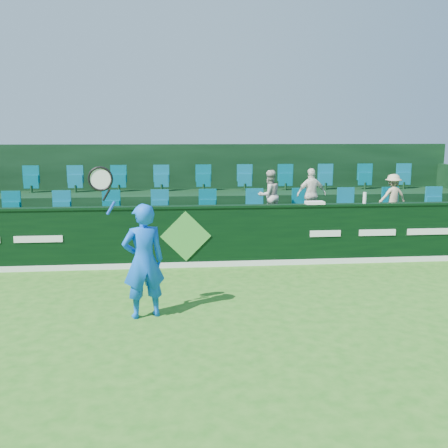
{
  "coord_description": "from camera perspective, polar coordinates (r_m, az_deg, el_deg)",
  "views": [
    {
      "loc": [
        -0.21,
        -6.71,
        2.85
      ],
      "look_at": [
        0.73,
        2.8,
        1.15
      ],
      "focal_mm": 40.0,
      "sensor_mm": 36.0,
      "label": 1
    }
  ],
  "objects": [
    {
      "name": "ground",
      "position": [
        7.3,
        -3.61,
        -12.93
      ],
      "size": [
        60.0,
        60.0,
        0.0
      ],
      "primitive_type": "plane",
      "color": "#246818",
      "rests_on": "ground"
    },
    {
      "name": "sponsor_hoarding",
      "position": [
        10.93,
        -4.39,
        -1.42
      ],
      "size": [
        16.0,
        0.25,
        1.35
      ],
      "color": "black",
      "rests_on": "ground"
    },
    {
      "name": "stand_tier_front",
      "position": [
        12.07,
        -4.5,
        -1.66
      ],
      "size": [
        16.0,
        2.0,
        0.8
      ],
      "primitive_type": "cube",
      "color": "black",
      "rests_on": "ground"
    },
    {
      "name": "stand_tier_back",
      "position": [
        13.89,
        -4.68,
        0.94
      ],
      "size": [
        16.0,
        1.8,
        1.3
      ],
      "primitive_type": "cube",
      "color": "black",
      "rests_on": "ground"
    },
    {
      "name": "stand_rear",
      "position": [
        14.25,
        -4.74,
        3.47
      ],
      "size": [
        16.0,
        4.1,
        2.6
      ],
      "color": "black",
      "rests_on": "ground"
    },
    {
      "name": "seat_row_front",
      "position": [
        12.34,
        -4.58,
        1.9
      ],
      "size": [
        13.5,
        0.5,
        0.6
      ],
      "primitive_type": "cube",
      "color": "#025A6D",
      "rests_on": "stand_tier_front"
    },
    {
      "name": "seat_row_back",
      "position": [
        14.07,
        -4.75,
        4.96
      ],
      "size": [
        13.5,
        0.5,
        0.6
      ],
      "primitive_type": "cube",
      "color": "#025A6D",
      "rests_on": "stand_tier_back"
    },
    {
      "name": "tennis_player",
      "position": [
        7.93,
        -9.24,
        -4.1
      ],
      "size": [
        1.23,
        0.61,
        2.47
      ],
      "color": "blue",
      "rests_on": "ground"
    },
    {
      "name": "spectator_left",
      "position": [
        12.13,
        5.2,
        3.26
      ],
      "size": [
        0.73,
        0.65,
        1.23
      ],
      "primitive_type": "imported",
      "rotation": [
        0.0,
        0.0,
        3.51
      ],
      "color": "beige",
      "rests_on": "stand_tier_front"
    },
    {
      "name": "spectator_middle",
      "position": [
        12.37,
        9.96,
        3.36
      ],
      "size": [
        0.78,
        0.4,
        1.27
      ],
      "primitive_type": "imported",
      "rotation": [
        0.0,
        0.0,
        3.27
      ],
      "color": "white",
      "rests_on": "stand_tier_front"
    },
    {
      "name": "spectator_right",
      "position": [
        13.08,
        18.71,
        3.0
      ],
      "size": [
        0.76,
        0.5,
        1.11
      ],
      "primitive_type": "imported",
      "rotation": [
        0.0,
        0.0,
        3.26
      ],
      "color": "#C1B288",
      "rests_on": "stand_tier_front"
    },
    {
      "name": "towel",
      "position": [
        11.24,
        10.33,
        2.41
      ],
      "size": [
        0.4,
        0.26,
        0.06
      ],
      "primitive_type": "cube",
      "color": "white",
      "rests_on": "sponsor_hoarding"
    },
    {
      "name": "drinks_bottle",
      "position": [
        11.6,
        15.78,
        2.9
      ],
      "size": [
        0.08,
        0.08,
        0.25
      ],
      "primitive_type": "cylinder",
      "color": "silver",
      "rests_on": "sponsor_hoarding"
    }
  ]
}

